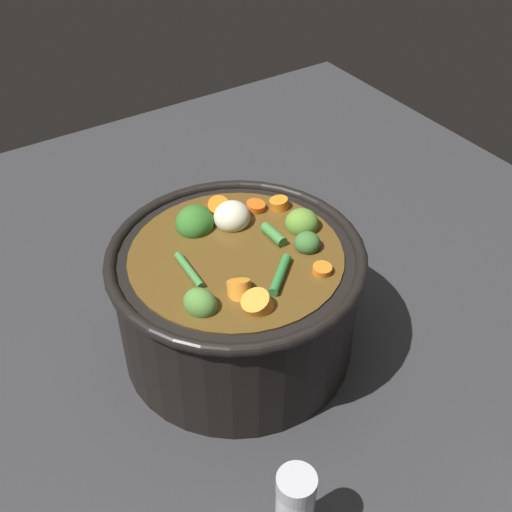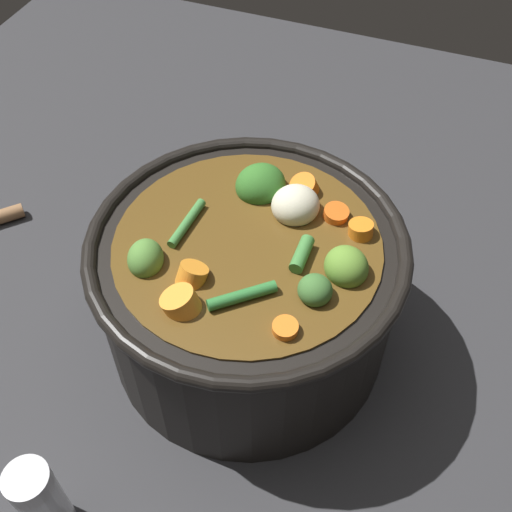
# 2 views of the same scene
# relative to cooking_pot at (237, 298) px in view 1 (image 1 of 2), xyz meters

# --- Properties ---
(ground_plane) EXTENTS (1.10, 1.10, 0.00)m
(ground_plane) POSITION_rel_cooking_pot_xyz_m (0.00, 0.00, -0.07)
(ground_plane) COLOR #2D2D30
(cooking_pot) EXTENTS (0.26, 0.26, 0.15)m
(cooking_pot) POSITION_rel_cooking_pot_xyz_m (0.00, 0.00, 0.00)
(cooking_pot) COLOR black
(cooking_pot) RESTS_ON ground_plane
(salt_shaker) EXTENTS (0.03, 0.03, 0.09)m
(salt_shaker) POSITION_rel_cooking_pot_xyz_m (0.08, 0.21, -0.03)
(salt_shaker) COLOR silver
(salt_shaker) RESTS_ON ground_plane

